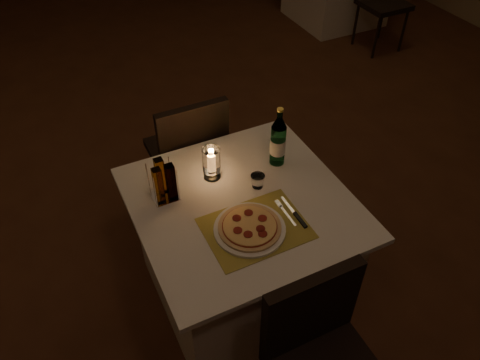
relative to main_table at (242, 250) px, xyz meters
name	(u,v)px	position (x,y,z in m)	size (l,w,h in m)	color
floor	(188,211)	(-0.04, 0.75, -0.38)	(8.00, 10.00, 0.02)	#4D2919
main_table	(242,250)	(0.00, 0.00, 0.00)	(1.00, 1.00, 0.74)	silver
chair_near	(320,349)	(0.00, -0.71, 0.18)	(0.42, 0.42, 0.90)	black
chair_far	(190,148)	(0.00, 0.71, 0.18)	(0.42, 0.42, 0.90)	black
placemat	(256,228)	(-0.02, -0.18, 0.37)	(0.45, 0.34, 0.00)	#A49539
plate	(250,229)	(-0.05, -0.18, 0.38)	(0.32, 0.32, 0.01)	white
pizza	(250,227)	(-0.05, -0.18, 0.39)	(0.28, 0.28, 0.02)	#D8B77F
fork	(284,211)	(0.15, -0.15, 0.37)	(0.02, 0.18, 0.00)	silver
knife	(297,217)	(0.18, -0.21, 0.37)	(0.02, 0.22, 0.01)	black
tumbler	(258,181)	(0.11, 0.06, 0.40)	(0.07, 0.07, 0.07)	white
water_bottle	(278,142)	(0.29, 0.18, 0.50)	(0.08, 0.08, 0.33)	#519765
hurricane_candle	(211,161)	(-0.06, 0.22, 0.47)	(0.09, 0.09, 0.17)	white
cruet_caddy	(164,183)	(-0.31, 0.18, 0.46)	(0.12, 0.12, 0.21)	white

